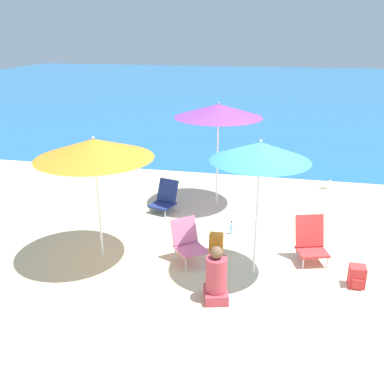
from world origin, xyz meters
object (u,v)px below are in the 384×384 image
Objects in this scene: beach_umbrella_orange at (94,149)px; beach_chair_red at (311,240)px; water_bottle at (231,229)px; beach_chair_pink at (188,241)px; backpack_orange at (216,243)px; beach_umbrella_purple at (218,111)px; backpack_red at (357,277)px; beach_chair_navy at (165,198)px; seagull at (326,183)px; beach_umbrella_blue at (260,152)px; person_seated_near at (216,278)px.

beach_chair_red is at bearing 10.65° from beach_umbrella_orange.
beach_chair_pink is at bearing -116.97° from water_bottle.
water_bottle is at bearing 77.14° from backpack_orange.
beach_umbrella_purple is 6.77× the size of backpack_red.
beach_chair_pink is 2.79m from backpack_red.
backpack_orange is (1.42, -1.69, -0.13)m from beach_chair_navy.
beach_chair_navy is 2.60× the size of seagull.
beach_chair_pink is at bearing -135.92° from backpack_orange.
beach_chair_navy reaches higher than seagull.
beach_umbrella_blue is 3.04× the size of beach_chair_pink.
beach_umbrella_purple is 2.23m from beach_chair_navy.
beach_chair_navy is at bearing 148.06° from backpack_red.
person_seated_near reaches higher than beach_chair_pink.
beach_umbrella_purple is 3.07m from beach_umbrella_blue.
backpack_red is at bearing -47.32° from beach_umbrella_purple.
beach_chair_pink is 2.68× the size of water_bottle.
beach_umbrella_purple is at bearing 98.75° from backpack_orange.
beach_chair_pink reaches higher than backpack_orange.
backpack_orange is at bearing -81.25° from beach_umbrella_purple.
beach_chair_pink is 1.07× the size of beach_chair_navy.
beach_chair_pink reaches higher than water_bottle.
backpack_orange is at bearing 164.29° from backpack_red.
beach_chair_red reaches higher than backpack_red.
water_bottle is at bearing -12.61° from beach_chair_navy.
beach_umbrella_orange is at bearing -146.29° from water_bottle.
beach_chair_navy is (-2.15, 2.31, -1.79)m from beach_umbrella_blue.
beach_umbrella_blue is 8.14× the size of water_bottle.
person_seated_near reaches higher than backpack_orange.
backpack_red is at bearing -0.42° from beach_umbrella_orange.
beach_umbrella_blue is at bearing -68.89° from water_bottle.
beach_umbrella_blue is 2.14m from backpack_orange.
person_seated_near is (1.65, -3.16, 0.06)m from beach_chair_navy.
beach_umbrella_orange is 2.21m from beach_chair_pink.
beach_umbrella_blue is 6.53× the size of backpack_red.
person_seated_near is at bearing -21.35° from beach_umbrella_orange.
backpack_red is at bearing 6.57° from person_seated_near.
person_seated_near reaches higher than seagull.
beach_chair_pink is 1.38m from water_bottle.
beach_chair_red is at bearing -98.37° from seagull.
beach_umbrella_purple is 2.66× the size of person_seated_near.
beach_chair_red is 2.22× the size of backpack_orange.
beach_umbrella_blue reaches higher than beach_chair_red.
backpack_orange is (0.44, 0.42, -0.21)m from beach_chair_pink.
person_seated_near is at bearing -96.88° from beach_chair_pink.
water_bottle is (0.18, 0.79, -0.06)m from backpack_orange.
backpack_red is (4.27, -0.03, -1.82)m from beach_umbrella_orange.
beach_umbrella_purple is 3.47m from beach_chair_red.
person_seated_near is 3.29× the size of seagull.
backpack_orange is 1.28× the size of water_bottle.
beach_chair_pink is at bearing -121.46° from seagull.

